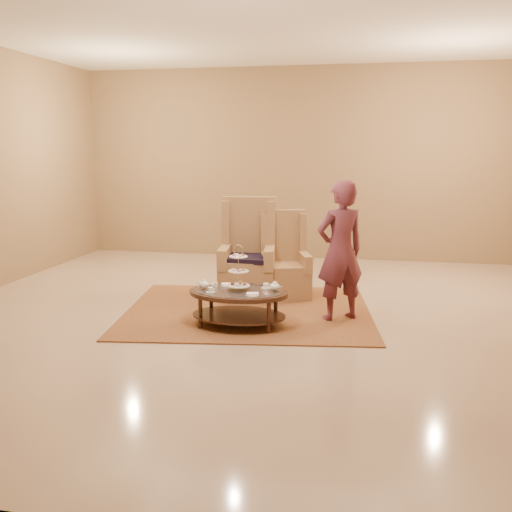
% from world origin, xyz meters
% --- Properties ---
extents(ground, '(8.00, 8.00, 0.00)m').
position_xyz_m(ground, '(0.00, 0.00, 0.00)').
color(ground, tan).
rests_on(ground, ground).
extents(ceiling, '(8.00, 8.00, 0.02)m').
position_xyz_m(ceiling, '(0.00, 0.00, 0.00)').
color(ceiling, white).
rests_on(ceiling, ground).
extents(wall_back, '(8.00, 0.04, 3.50)m').
position_xyz_m(wall_back, '(0.00, 4.00, 1.75)').
color(wall_back, '#8E714D').
rests_on(wall_back, ground).
extents(rug, '(3.36, 2.92, 0.02)m').
position_xyz_m(rug, '(-0.10, 0.23, 0.01)').
color(rug, olive).
rests_on(rug, ground).
extents(tea_table, '(1.17, 0.82, 0.96)m').
position_xyz_m(tea_table, '(-0.07, -0.40, 0.35)').
color(tea_table, black).
rests_on(tea_table, ground).
extents(armchair_left, '(0.82, 0.85, 1.37)m').
position_xyz_m(armchair_left, '(-0.25, 0.98, 0.46)').
color(armchair_left, '#9F774A').
rests_on(armchair_left, ground).
extents(armchair_right, '(0.81, 0.82, 1.19)m').
position_xyz_m(armchair_right, '(0.23, 1.09, 0.40)').
color(armchair_right, '#9F774A').
rests_on(armchair_right, ground).
extents(person, '(0.73, 0.67, 1.68)m').
position_xyz_m(person, '(1.05, 0.09, 0.84)').
color(person, '#5B2733').
rests_on(person, ground).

